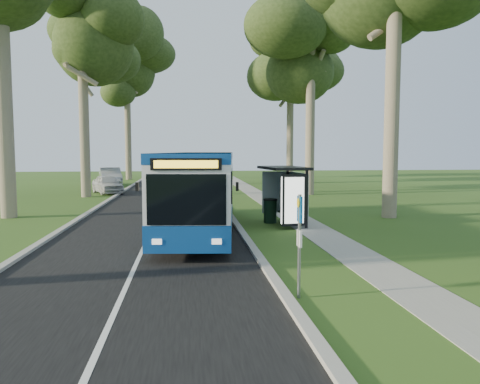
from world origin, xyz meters
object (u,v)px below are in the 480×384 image
object	(u,v)px
bus_shelter	(289,185)
car_white	(107,184)
bus_stop_sign	(299,233)
car_silver	(110,177)
litter_bin	(270,211)
bus	(201,190)

from	to	relation	value
bus_shelter	car_white	world-z (taller)	bus_shelter
bus_stop_sign	car_silver	distance (m)	35.46
car_white	car_silver	world-z (taller)	car_silver
bus_shelter	car_white	bearing A→B (deg)	115.31
litter_bin	car_white	world-z (taller)	car_white
bus	litter_bin	size ratio (longest dim) A/B	11.18
bus	bus_stop_sign	xyz separation A→B (m)	(1.80, -8.89, -0.19)
bus_shelter	car_silver	xyz separation A→B (m)	(-11.22, 24.61, -0.92)
bus_shelter	bus_stop_sign	bearing A→B (deg)	-107.39
car_white	car_silver	bearing A→B (deg)	74.26
bus_shelter	car_white	size ratio (longest dim) A/B	0.75
bus_shelter	car_silver	distance (m)	27.06
bus_shelter	car_silver	world-z (taller)	bus_shelter
bus	bus_stop_sign	size ratio (longest dim) A/B	5.29
car_silver	bus	bearing A→B (deg)	-86.78
litter_bin	bus_stop_sign	bearing A→B (deg)	-96.86
bus	car_silver	bearing A→B (deg)	112.35
bus_shelter	litter_bin	size ratio (longest dim) A/B	2.88
bus	bus_shelter	size ratio (longest dim) A/B	3.88
bus	car_white	xyz separation A→B (m)	(-6.47, 17.21, -0.90)
bus	car_white	size ratio (longest dim) A/B	2.90
bus_stop_sign	litter_bin	xyz separation A→B (m)	(1.26, 10.52, -0.88)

